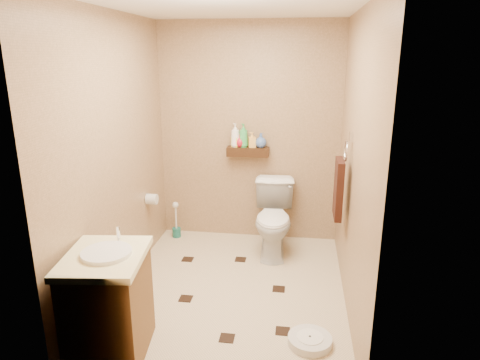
# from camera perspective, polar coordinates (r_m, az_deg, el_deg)

# --- Properties ---
(ground) EXTENTS (2.50, 2.50, 0.00)m
(ground) POSITION_cam_1_polar(r_m,az_deg,el_deg) (3.99, -1.15, -14.42)
(ground) COLOR beige
(ground) RESTS_ON ground
(wall_back) EXTENTS (2.00, 0.04, 2.40)m
(wall_back) POSITION_cam_1_polar(r_m,az_deg,el_deg) (4.74, 1.20, 6.14)
(wall_back) COLOR #9E7C5A
(wall_back) RESTS_ON ground
(wall_front) EXTENTS (2.00, 0.04, 2.40)m
(wall_front) POSITION_cam_1_polar(r_m,az_deg,el_deg) (2.36, -6.20, -4.64)
(wall_front) COLOR #9E7C5A
(wall_front) RESTS_ON ground
(wall_left) EXTENTS (0.04, 2.50, 2.40)m
(wall_left) POSITION_cam_1_polar(r_m,az_deg,el_deg) (3.82, -16.27, 2.97)
(wall_left) COLOR #9E7C5A
(wall_left) RESTS_ON ground
(wall_right) EXTENTS (0.04, 2.50, 2.40)m
(wall_right) POSITION_cam_1_polar(r_m,az_deg,el_deg) (3.51, 15.07, 1.93)
(wall_right) COLOR #9E7C5A
(wall_right) RESTS_ON ground
(ceiling) EXTENTS (2.00, 2.50, 0.02)m
(ceiling) POSITION_cam_1_polar(r_m,az_deg,el_deg) (3.45, -1.40, 22.34)
(ceiling) COLOR white
(ceiling) RESTS_ON wall_back
(wall_shelf) EXTENTS (0.46, 0.14, 0.10)m
(wall_shelf) POSITION_cam_1_polar(r_m,az_deg,el_deg) (4.70, 1.06, 3.81)
(wall_shelf) COLOR #391E0F
(wall_shelf) RESTS_ON wall_back
(floor_accents) EXTENTS (1.14, 1.39, 0.01)m
(floor_accents) POSITION_cam_1_polar(r_m,az_deg,el_deg) (3.95, -1.07, -14.70)
(floor_accents) COLOR black
(floor_accents) RESTS_ON ground
(toilet) EXTENTS (0.46, 0.76, 0.76)m
(toilet) POSITION_cam_1_polar(r_m,az_deg,el_deg) (4.54, 4.54, -5.20)
(toilet) COLOR white
(toilet) RESTS_ON ground
(vanity) EXTENTS (0.59, 0.69, 0.89)m
(vanity) POSITION_cam_1_polar(r_m,az_deg,el_deg) (3.19, -17.08, -15.46)
(vanity) COLOR brown
(vanity) RESTS_ON ground
(bathroom_scale) EXTENTS (0.39, 0.39, 0.06)m
(bathroom_scale) POSITION_cam_1_polar(r_m,az_deg,el_deg) (3.38, 9.28, -20.35)
(bathroom_scale) COLOR silver
(bathroom_scale) RESTS_ON ground
(toilet_brush) EXTENTS (0.10, 0.10, 0.43)m
(toilet_brush) POSITION_cam_1_polar(r_m,az_deg,el_deg) (5.03, -8.49, -5.91)
(toilet_brush) COLOR #186258
(toilet_brush) RESTS_ON ground
(towel_ring) EXTENTS (0.12, 0.30, 0.76)m
(towel_ring) POSITION_cam_1_polar(r_m,az_deg,el_deg) (3.81, 13.07, -0.79)
(towel_ring) COLOR silver
(towel_ring) RESTS_ON wall_right
(toilet_paper) EXTENTS (0.12, 0.11, 0.12)m
(toilet_paper) POSITION_cam_1_polar(r_m,az_deg,el_deg) (4.54, -11.68, -2.51)
(toilet_paper) COLOR silver
(toilet_paper) RESTS_ON wall_left
(bottle_a) EXTENTS (0.14, 0.14, 0.26)m
(bottle_a) POSITION_cam_1_polar(r_m,az_deg,el_deg) (4.68, -0.63, 5.99)
(bottle_a) COLOR white
(bottle_a) RESTS_ON wall_shelf
(bottle_b) EXTENTS (0.09, 0.09, 0.16)m
(bottle_b) POSITION_cam_1_polar(r_m,az_deg,el_deg) (4.69, -0.61, 5.41)
(bottle_b) COLOR #FFF535
(bottle_b) RESTS_ON wall_shelf
(bottle_c) EXTENTS (0.15, 0.15, 0.15)m
(bottle_c) POSITION_cam_1_polar(r_m,az_deg,el_deg) (4.68, 0.04, 5.32)
(bottle_c) COLOR red
(bottle_c) RESTS_ON wall_shelf
(bottle_d) EXTENTS (0.14, 0.14, 0.26)m
(bottle_d) POSITION_cam_1_polar(r_m,az_deg,el_deg) (4.67, 0.46, 5.96)
(bottle_d) COLOR green
(bottle_d) RESTS_ON wall_shelf
(bottle_e) EXTENTS (0.09, 0.09, 0.17)m
(bottle_e) POSITION_cam_1_polar(r_m,az_deg,el_deg) (4.67, 1.62, 5.39)
(bottle_e) COLOR #F9B953
(bottle_e) RESTS_ON wall_shelf
(bottle_f) EXTENTS (0.15, 0.15, 0.16)m
(bottle_f) POSITION_cam_1_polar(r_m,az_deg,el_deg) (4.66, 2.80, 5.30)
(bottle_f) COLOR #4263A6
(bottle_f) RESTS_ON wall_shelf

